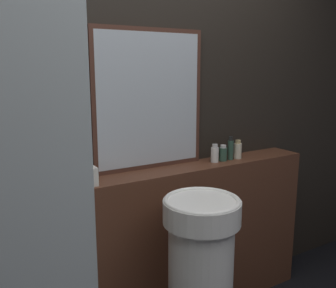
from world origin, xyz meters
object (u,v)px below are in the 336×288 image
(mirror, at_px, (149,100))
(body_wash_bottle, at_px, (238,150))
(shampoo_bottle, at_px, (215,154))
(conditioner_bottle, at_px, (223,153))
(lotion_bottle, at_px, (231,149))
(towel_stack, at_px, (76,176))
(pedestal_sink, at_px, (200,281))

(mirror, xyz_separation_m, body_wash_bottle, (0.61, -0.09, -0.35))
(shampoo_bottle, relative_size, conditioner_bottle, 1.12)
(lotion_bottle, relative_size, body_wash_bottle, 1.24)
(body_wash_bottle, bearing_deg, towel_stack, 180.00)
(pedestal_sink, height_order, shampoo_bottle, shampoo_bottle)
(pedestal_sink, bearing_deg, towel_stack, 137.87)
(towel_stack, bearing_deg, pedestal_sink, -42.13)
(shampoo_bottle, distance_m, body_wash_bottle, 0.19)
(mirror, height_order, shampoo_bottle, mirror)
(conditioner_bottle, height_order, body_wash_bottle, body_wash_bottle)
(shampoo_bottle, relative_size, lotion_bottle, 0.76)
(shampoo_bottle, bearing_deg, mirror, 167.20)
(conditioner_bottle, bearing_deg, pedestal_sink, -137.97)
(shampoo_bottle, height_order, body_wash_bottle, body_wash_bottle)
(lotion_bottle, bearing_deg, body_wash_bottle, 0.00)
(towel_stack, distance_m, lotion_bottle, 1.02)
(towel_stack, distance_m, conditioner_bottle, 0.96)
(conditioner_bottle, bearing_deg, shampoo_bottle, 180.00)
(mirror, xyz_separation_m, shampoo_bottle, (0.42, -0.09, -0.35))
(mirror, height_order, body_wash_bottle, mirror)
(mirror, height_order, conditioner_bottle, mirror)
(mirror, relative_size, towel_stack, 4.58)
(pedestal_sink, bearing_deg, body_wash_bottle, 35.67)
(mirror, xyz_separation_m, towel_stack, (-0.48, -0.09, -0.36))
(pedestal_sink, xyz_separation_m, shampoo_bottle, (0.41, 0.43, 0.53))
(pedestal_sink, distance_m, conditioner_bottle, 0.83)
(shampoo_bottle, bearing_deg, lotion_bottle, -0.00)
(towel_stack, height_order, body_wash_bottle, body_wash_bottle)
(mirror, bearing_deg, body_wash_bottle, -8.86)
(conditioner_bottle, relative_size, lotion_bottle, 0.68)
(body_wash_bottle, bearing_deg, shampoo_bottle, 180.00)
(conditioner_bottle, distance_m, lotion_bottle, 0.07)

